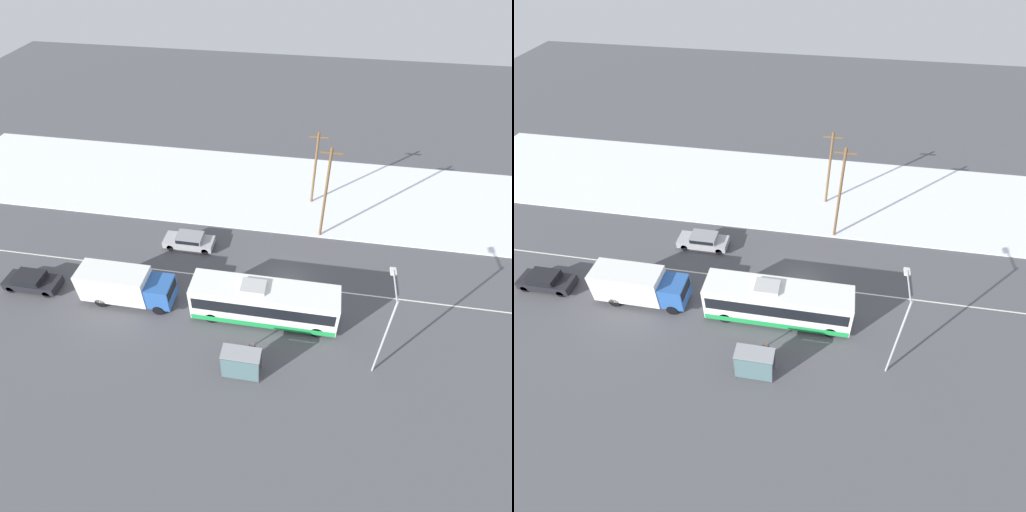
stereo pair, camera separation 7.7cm
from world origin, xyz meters
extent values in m
plane|color=#4C4C51|center=(0.00, 0.00, 0.00)|extent=(120.00, 120.00, 0.00)
cube|color=silver|center=(0.00, 13.73, 0.06)|extent=(80.00, 14.27, 0.12)
cube|color=silver|center=(0.00, 0.00, 0.00)|extent=(60.00, 0.12, 0.00)
cube|color=white|center=(-1.33, -3.52, 1.73)|extent=(10.93, 2.55, 2.91)
cube|color=black|center=(-1.33, -3.52, 2.08)|extent=(10.49, 2.57, 1.10)
cube|color=green|center=(-1.33, -3.52, 0.54)|extent=(10.82, 2.57, 0.52)
cube|color=#B2B2B2|center=(-2.15, -3.52, 3.30)|extent=(1.80, 1.40, 0.24)
cylinder|color=black|center=(2.73, -4.65, 0.50)|extent=(1.00, 0.28, 1.00)
cylinder|color=black|center=(2.73, -2.38, 0.50)|extent=(1.00, 0.28, 1.00)
cylinder|color=black|center=(-5.20, -4.65, 0.50)|extent=(1.00, 0.28, 1.00)
cylinder|color=black|center=(-5.20, -2.38, 0.50)|extent=(1.00, 0.28, 1.00)
cube|color=silver|center=(-13.09, -3.58, 1.76)|extent=(5.42, 2.30, 2.53)
cube|color=#2856A3|center=(-9.43, -3.58, 1.48)|extent=(1.90, 2.18, 1.97)
cube|color=black|center=(-8.50, -3.58, 1.87)|extent=(0.06, 1.95, 0.87)
cylinder|color=black|center=(-9.43, -4.60, 0.45)|extent=(0.90, 0.26, 0.90)
cylinder|color=black|center=(-9.43, -2.56, 0.45)|extent=(0.90, 0.26, 0.90)
cylinder|color=black|center=(-14.17, -4.60, 0.45)|extent=(0.90, 0.26, 0.90)
cylinder|color=black|center=(-14.17, -2.56, 0.45)|extent=(0.90, 0.26, 0.90)
cube|color=#9E9EA3|center=(-9.32, 3.40, 0.54)|extent=(4.54, 1.80, 0.63)
cube|color=gray|center=(-9.21, 3.40, 1.08)|extent=(2.36, 1.66, 0.46)
cube|color=black|center=(-9.21, 3.40, 1.09)|extent=(2.17, 1.69, 0.37)
cylinder|color=black|center=(-10.90, 2.61, 0.32)|extent=(0.64, 0.22, 0.64)
cylinder|color=black|center=(-10.90, 4.19, 0.32)|extent=(0.64, 0.22, 0.64)
cylinder|color=black|center=(-7.65, 2.61, 0.32)|extent=(0.64, 0.22, 0.64)
cylinder|color=black|center=(-7.65, 4.19, 0.32)|extent=(0.64, 0.22, 0.64)
cube|color=black|center=(-20.52, -3.64, 0.58)|extent=(4.47, 1.80, 0.70)
cube|color=black|center=(-20.63, -3.64, 1.17)|extent=(2.32, 1.66, 0.49)
cube|color=black|center=(-20.63, -3.64, 1.18)|extent=(2.14, 1.69, 0.39)
cylinder|color=black|center=(-18.99, -4.43, 0.32)|extent=(0.64, 0.22, 0.64)
cylinder|color=black|center=(-18.99, -2.85, 0.32)|extent=(0.64, 0.22, 0.64)
cylinder|color=black|center=(-22.16, -4.43, 0.32)|extent=(0.64, 0.22, 0.64)
cylinder|color=black|center=(-22.16, -2.85, 0.32)|extent=(0.64, 0.22, 0.64)
cylinder|color=#23232D|center=(-1.71, -7.36, 0.42)|extent=(0.13, 0.13, 0.84)
cylinder|color=#23232D|center=(-1.45, -7.36, 0.42)|extent=(0.13, 0.13, 0.84)
cube|color=#19478C|center=(-1.58, -7.36, 1.18)|extent=(0.44, 0.24, 0.69)
sphere|color=tan|center=(-1.58, -7.36, 1.67)|extent=(0.29, 0.29, 0.29)
cylinder|color=#19478C|center=(-1.85, -7.36, 1.14)|extent=(0.11, 0.11, 0.66)
cylinder|color=#19478C|center=(-1.31, -7.36, 1.14)|extent=(0.11, 0.11, 0.66)
cube|color=gray|center=(-2.11, -8.56, 2.37)|extent=(2.60, 1.20, 0.06)
cube|color=slate|center=(-2.11, -9.14, 1.20)|extent=(2.49, 0.04, 2.16)
cylinder|color=#474C51|center=(-3.37, -8.00, 1.17)|extent=(0.08, 0.08, 2.34)
cylinder|color=#474C51|center=(-0.85, -8.00, 1.17)|extent=(0.08, 0.08, 2.34)
cylinder|color=#474C51|center=(-3.37, -9.12, 1.17)|extent=(0.08, 0.08, 2.34)
cylinder|color=#474C51|center=(-0.85, -9.12, 1.17)|extent=(0.08, 0.08, 2.34)
cylinder|color=#9EA3A8|center=(6.74, -6.90, 3.67)|extent=(0.14, 0.14, 7.34)
cylinder|color=#9EA3A8|center=(6.74, -5.58, 7.19)|extent=(0.10, 2.62, 0.10)
cube|color=silver|center=(6.74, -4.27, 7.12)|extent=(0.36, 0.60, 0.16)
cylinder|color=brown|center=(2.43, 6.93, 4.60)|extent=(0.24, 0.24, 9.20)
cube|color=brown|center=(2.43, 6.93, 8.70)|extent=(1.80, 0.12, 0.12)
cylinder|color=brown|center=(1.28, 12.19, 3.92)|extent=(0.24, 0.24, 7.84)
cube|color=brown|center=(1.28, 12.19, 7.34)|extent=(1.80, 0.12, 0.12)
camera|label=1|loc=(1.23, -22.59, 24.67)|focal=28.00mm
camera|label=2|loc=(1.31, -22.58, 24.67)|focal=28.00mm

